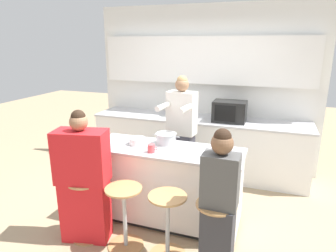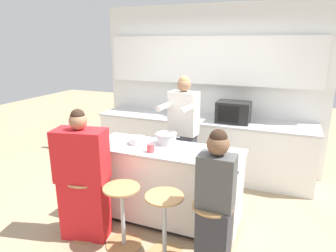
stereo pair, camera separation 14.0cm
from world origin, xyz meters
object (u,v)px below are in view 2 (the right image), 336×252
at_px(person_cooking, 183,139).
at_px(cooking_pot, 166,138).
at_px(person_wrapped_blanket, 83,180).
at_px(microwave, 233,112).
at_px(bar_stool_rightmost, 211,234).
at_px(banana_bunch, 221,147).
at_px(bar_stool_center_right, 164,223).
at_px(coffee_cup_near, 151,148).
at_px(bar_stool_leftmost, 86,204).
at_px(bar_stool_center_left, 123,214).
at_px(kitchen_island, 166,184).
at_px(potted_plant, 175,108).
at_px(person_seated_near, 215,209).
at_px(fruit_bowl, 138,141).

relative_size(person_cooking, cooking_pot, 5.02).
distance_m(person_wrapped_blanket, microwave, 2.45).
bearing_deg(bar_stool_rightmost, banana_bunch, 97.75).
bearing_deg(bar_stool_center_right, coffee_cup_near, 128.65).
bearing_deg(bar_stool_rightmost, person_wrapped_blanket, -179.20).
bearing_deg(banana_bunch, bar_stool_leftmost, -147.89).
distance_m(bar_stool_center_left, bar_stool_center_right, 0.47).
bearing_deg(banana_bunch, person_wrapped_blanket, -147.10).
distance_m(kitchen_island, bar_stool_center_right, 0.66).
xyz_separation_m(bar_stool_leftmost, bar_stool_rightmost, (1.42, -0.00, 0.00)).
bearing_deg(microwave, cooking_pot, -112.68).
relative_size(bar_stool_rightmost, person_cooking, 0.40).
distance_m(bar_stool_center_left, person_wrapped_blanket, 0.56).
relative_size(person_cooking, potted_plant, 6.44).
relative_size(bar_stool_rightmost, person_seated_near, 0.49).
relative_size(bar_stool_center_left, microwave, 1.38).
distance_m(person_cooking, person_seated_near, 1.50).
relative_size(bar_stool_center_right, microwave, 1.38).
bearing_deg(person_wrapped_blanket, potted_plant, 71.19).
bearing_deg(bar_stool_center_right, fruit_bowl, 134.08).
bearing_deg(person_wrapped_blanket, microwave, 47.87).
bearing_deg(bar_stool_rightmost, bar_stool_center_left, -179.34).
relative_size(microwave, potted_plant, 1.89).
distance_m(fruit_bowl, banana_bunch, 0.99).
distance_m(person_cooking, person_wrapped_blanket, 1.46).
bearing_deg(bar_stool_center_right, person_wrapped_blanket, -179.17).
xyz_separation_m(bar_stool_center_right, cooking_pot, (-0.29, 0.76, 0.62)).
bearing_deg(bar_stool_center_left, fruit_bowl, 102.20).
bearing_deg(bar_stool_center_right, potted_plant, 108.05).
bearing_deg(coffee_cup_near, bar_stool_center_right, -51.35).
relative_size(person_wrapped_blanket, coffee_cup_near, 12.82).
xyz_separation_m(fruit_bowl, potted_plant, (-0.09, 1.51, 0.09)).
relative_size(kitchen_island, person_seated_near, 1.26).
xyz_separation_m(bar_stool_rightmost, coffee_cup_near, (-0.82, 0.43, 0.60)).
relative_size(person_seated_near, banana_bunch, 10.44).
relative_size(bar_stool_rightmost, potted_plant, 2.60).
xyz_separation_m(person_wrapped_blanket, potted_plant, (0.24, 2.16, 0.38)).
bearing_deg(person_seated_near, bar_stool_leftmost, -179.92).
height_order(person_seated_near, coffee_cup_near, person_seated_near).
bearing_deg(cooking_pot, banana_bunch, 5.60).
relative_size(bar_stool_center_left, person_wrapped_blanket, 0.47).
xyz_separation_m(bar_stool_center_right, person_seated_near, (0.50, -0.01, 0.28)).
bearing_deg(person_wrapped_blanket, fruit_bowl, 50.40).
distance_m(bar_stool_center_right, potted_plant, 2.35).
distance_m(person_cooking, potted_plant, 1.00).
distance_m(kitchen_island, bar_stool_leftmost, 0.94).
bearing_deg(bar_stool_center_right, person_seated_near, -1.56).
relative_size(person_cooking, banana_bunch, 12.56).
distance_m(coffee_cup_near, potted_plant, 1.75).
height_order(bar_stool_center_left, coffee_cup_near, coffee_cup_near).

